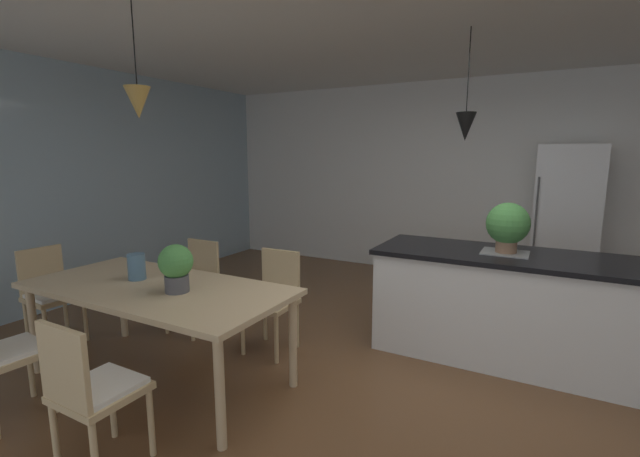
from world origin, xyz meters
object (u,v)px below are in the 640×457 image
object	(u,v)px
potted_plant_on_table	(176,266)
vase_on_dining_table	(137,267)
chair_far_left	(195,282)
chair_window_end	(51,292)
potted_plant_on_island	(508,225)
dining_table	(157,294)
kitchen_island	(508,305)
chair_near_right	(91,389)
refrigerator	(565,223)
chair_far_right	(273,297)

from	to	relation	value
potted_plant_on_table	vase_on_dining_table	bearing A→B (deg)	171.60
vase_on_dining_table	chair_far_left	bearing A→B (deg)	104.14
chair_window_end	potted_plant_on_island	xyz separation A→B (m)	(3.62, 1.63, 0.66)
dining_table	kitchen_island	world-z (taller)	kitchen_island
chair_near_right	potted_plant_on_island	bearing A→B (deg)	54.52
chair_far_left	refrigerator	world-z (taller)	refrigerator
dining_table	kitchen_island	distance (m)	2.81
potted_plant_on_island	vase_on_dining_table	size ratio (longest dim) A/B	2.07
chair_near_right	chair_window_end	world-z (taller)	same
dining_table	vase_on_dining_table	bearing A→B (deg)	169.89
potted_plant_on_island	vase_on_dining_table	distance (m)	2.97
dining_table	chair_far_right	size ratio (longest dim) A/B	2.35
chair_near_right	potted_plant_on_island	distance (m)	3.12
potted_plant_on_island	dining_table	bearing A→B (deg)	-143.70
potted_plant_on_island	vase_on_dining_table	world-z (taller)	potted_plant_on_island
chair_far_left	chair_far_right	distance (m)	0.92
chair_window_end	dining_table	bearing A→B (deg)	-0.14
refrigerator	potted_plant_on_table	size ratio (longest dim) A/B	5.31
dining_table	potted_plant_on_island	world-z (taller)	potted_plant_on_island
chair_near_right	vase_on_dining_table	bearing A→B (deg)	128.88
dining_table	chair_far_right	xyz separation A→B (m)	(0.46, 0.84, -0.21)
chair_near_right	kitchen_island	xyz separation A→B (m)	(1.82, 2.48, -0.01)
chair_near_right	potted_plant_on_table	xyz separation A→B (m)	(-0.21, 0.82, 0.46)
chair_window_end	vase_on_dining_table	distance (m)	1.19
kitchen_island	refrigerator	size ratio (longest dim) A/B	1.19
dining_table	potted_plant_on_table	xyz separation A→B (m)	(0.25, -0.03, 0.25)
chair_window_end	chair_far_left	size ratio (longest dim) A/B	1.00
kitchen_island	potted_plant_on_island	xyz separation A→B (m)	(-0.05, -0.00, 0.67)
potted_plant_on_island	refrigerator	bearing A→B (deg)	77.35
chair_window_end	vase_on_dining_table	bearing A→B (deg)	2.16
kitchen_island	potted_plant_on_table	size ratio (longest dim) A/B	6.33
kitchen_island	refrigerator	xyz separation A→B (m)	(0.41, 2.04, 0.44)
chair_window_end	kitchen_island	size ratio (longest dim) A/B	0.40
potted_plant_on_table	vase_on_dining_table	world-z (taller)	potted_plant_on_table
dining_table	potted_plant_on_table	distance (m)	0.36
chair_near_right	chair_far_right	xyz separation A→B (m)	(-0.00, 1.69, 0.00)
dining_table	chair_window_end	size ratio (longest dim) A/B	2.35
refrigerator	potted_plant_on_island	bearing A→B (deg)	-102.65
chair_window_end	chair_far_left	world-z (taller)	same
dining_table	vase_on_dining_table	distance (m)	0.31
potted_plant_on_table	chair_far_right	bearing A→B (deg)	76.58
chair_near_right	kitchen_island	world-z (taller)	kitchen_island
dining_table	chair_far_left	world-z (taller)	chair_far_left
potted_plant_on_island	kitchen_island	bearing A→B (deg)	0.00
potted_plant_on_table	chair_near_right	bearing A→B (deg)	-75.60
chair_near_right	refrigerator	world-z (taller)	refrigerator
chair_far_left	refrigerator	xyz separation A→B (m)	(3.15, 2.83, 0.43)
refrigerator	potted_plant_on_island	xyz separation A→B (m)	(-0.46, -2.04, 0.23)
chair_window_end	vase_on_dining_table	size ratio (longest dim) A/B	4.30
kitchen_island	refrigerator	world-z (taller)	refrigerator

